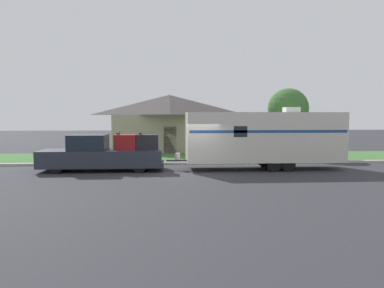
# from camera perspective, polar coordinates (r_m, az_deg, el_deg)

# --- Properties ---
(ground_plane) EXTENTS (120.00, 120.00, 0.00)m
(ground_plane) POSITION_cam_1_polar(r_m,az_deg,el_deg) (18.97, 0.54, -4.52)
(ground_plane) COLOR #2D2D33
(curb_strip) EXTENTS (80.00, 0.30, 0.14)m
(curb_strip) POSITION_cam_1_polar(r_m,az_deg,el_deg) (22.67, -0.24, -2.91)
(curb_strip) COLOR beige
(curb_strip) RESTS_ON ground_plane
(lawn_strip) EXTENTS (80.00, 7.00, 0.03)m
(lawn_strip) POSITION_cam_1_polar(r_m,az_deg,el_deg) (26.29, -0.78, -2.05)
(lawn_strip) COLOR #3D6B33
(lawn_strip) RESTS_ON ground_plane
(house_across_street) EXTENTS (9.74, 7.68, 4.76)m
(house_across_street) POSITION_cam_1_polar(r_m,az_deg,el_deg) (32.74, -3.47, 3.48)
(house_across_street) COLOR gray
(house_across_street) RESTS_ON ground_plane
(pickup_truck) EXTENTS (6.48, 2.07, 2.03)m
(pickup_truck) POSITION_cam_1_polar(r_m,az_deg,el_deg) (20.44, -13.44, -1.51)
(pickup_truck) COLOR black
(pickup_truck) RESTS_ON ground_plane
(travel_trailer) EXTENTS (9.55, 2.33, 3.39)m
(travel_trailer) POSITION_cam_1_polar(r_m,az_deg,el_deg) (20.81, 10.88, 1.08)
(travel_trailer) COLOR black
(travel_trailer) RESTS_ON ground_plane
(mailbox) EXTENTS (0.48, 0.20, 1.24)m
(mailbox) POSITION_cam_1_polar(r_m,az_deg,el_deg) (23.51, -9.14, -0.55)
(mailbox) COLOR brown
(mailbox) RESTS_ON ground_plane
(tree_in_yard) EXTENTS (2.90, 2.90, 4.91)m
(tree_in_yard) POSITION_cam_1_polar(r_m,az_deg,el_deg) (27.84, 14.45, 5.23)
(tree_in_yard) COLOR brown
(tree_in_yard) RESTS_ON ground_plane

